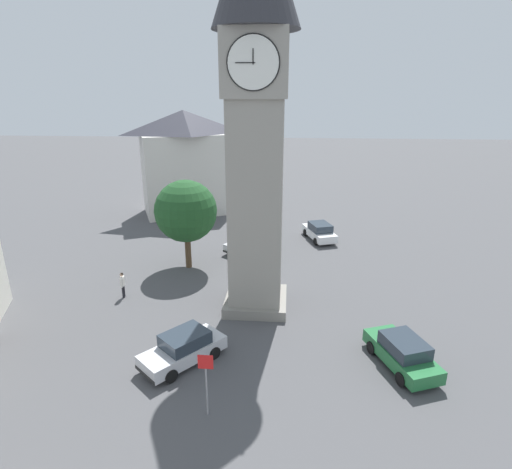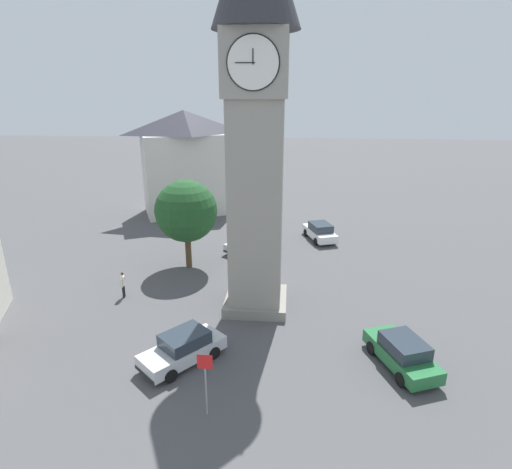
{
  "view_description": "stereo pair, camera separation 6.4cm",
  "coord_description": "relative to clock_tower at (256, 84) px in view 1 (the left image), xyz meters",
  "views": [
    {
      "loc": [
        -1.78,
        22.15,
        12.23
      ],
      "look_at": [
        0.0,
        0.0,
        4.58
      ],
      "focal_mm": 28.8,
      "sensor_mm": 36.0,
      "label": 1
    },
    {
      "loc": [
        -1.84,
        22.14,
        12.23
      ],
      "look_at": [
        0.0,
        0.0,
        4.58
      ],
      "focal_mm": 28.8,
      "sensor_mm": 36.0,
      "label": 2
    }
  ],
  "objects": [
    {
      "name": "ground_plane",
      "position": [
        -0.0,
        -0.0,
        -12.68
      ],
      "size": [
        200.0,
        200.0,
        0.0
      ],
      "primitive_type": "plane",
      "color": "#4C4C4F"
    },
    {
      "name": "road_sign",
      "position": [
        1.21,
        9.1,
        -10.78
      ],
      "size": [
        0.6,
        0.07,
        2.8
      ],
      "color": "gray",
      "rests_on": "ground"
    },
    {
      "name": "pedestrian",
      "position": [
        8.43,
        -0.41,
        -11.67
      ],
      "size": [
        0.26,
        0.56,
        1.69
      ],
      "color": "black",
      "rests_on": "ground"
    },
    {
      "name": "clock_tower",
      "position": [
        0.0,
        0.0,
        0.0
      ],
      "size": [
        4.42,
        4.42,
        21.67
      ],
      "color": "gray",
      "rests_on": "ground"
    },
    {
      "name": "building_corner_back",
      "position": [
        9.02,
        -20.1,
        -7.25
      ],
      "size": [
        10.57,
        8.75,
        10.67
      ],
      "color": "beige",
      "rests_on": "ground"
    },
    {
      "name": "car_silver_kerb",
      "position": [
        -4.6,
        -12.3,
        -11.91
      ],
      "size": [
        2.95,
        4.45,
        1.53
      ],
      "color": "white",
      "rests_on": "ground"
    },
    {
      "name": "car_white_side",
      "position": [
        3.0,
        5.8,
        -11.91
      ],
      "size": [
        3.99,
        4.22,
        1.53
      ],
      "color": "silver",
      "rests_on": "ground"
    },
    {
      "name": "car_blue_kerb",
      "position": [
        -7.3,
        5.29,
        -11.91
      ],
      "size": [
        3.03,
        4.46,
        1.53
      ],
      "color": "#236B38",
      "rests_on": "ground"
    },
    {
      "name": "car_red_corner",
      "position": [
        1.38,
        -9.21,
        -11.91
      ],
      "size": [
        3.75,
        4.35,
        1.53
      ],
      "color": "silver",
      "rests_on": "ground"
    },
    {
      "name": "tree",
      "position": [
        5.45,
        -5.48,
        -8.39
      ],
      "size": [
        4.46,
        4.46,
        6.54
      ],
      "color": "brown",
      "rests_on": "ground"
    }
  ]
}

